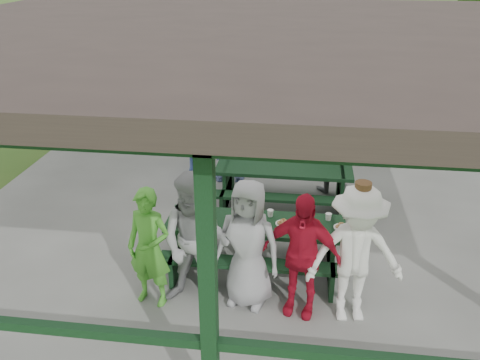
# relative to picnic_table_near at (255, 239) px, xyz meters

# --- Properties ---
(ground) EXTENTS (90.00, 90.00, 0.00)m
(ground) POSITION_rel_picnic_table_near_xyz_m (-0.16, 1.20, -0.57)
(ground) COLOR #2E551A
(ground) RESTS_ON ground
(concrete_slab) EXTENTS (10.00, 8.00, 0.10)m
(concrete_slab) POSITION_rel_picnic_table_near_xyz_m (-0.16, 1.20, -0.52)
(concrete_slab) COLOR slate
(concrete_slab) RESTS_ON ground
(pavilion_structure) EXTENTS (10.60, 8.60, 3.24)m
(pavilion_structure) POSITION_rel_picnic_table_near_xyz_m (-0.16, 1.20, 2.60)
(pavilion_structure) COLOR black
(pavilion_structure) RESTS_ON concrete_slab
(picnic_table_near) EXTENTS (2.51, 1.39, 0.75)m
(picnic_table_near) POSITION_rel_picnic_table_near_xyz_m (0.00, 0.00, 0.00)
(picnic_table_near) COLOR black
(picnic_table_near) RESTS_ON concrete_slab
(picnic_table_far) EXTENTS (2.38, 1.39, 0.75)m
(picnic_table_far) POSITION_rel_picnic_table_near_xyz_m (0.29, 2.00, -0.00)
(picnic_table_far) COLOR black
(picnic_table_far) RESTS_ON concrete_slab
(table_setting) EXTENTS (2.46, 0.45, 0.10)m
(table_setting) POSITION_rel_picnic_table_near_xyz_m (0.06, 0.02, 0.31)
(table_setting) COLOR white
(table_setting) RESTS_ON picnic_table_near
(contestant_green) EXTENTS (0.66, 0.50, 1.62)m
(contestant_green) POSITION_rel_picnic_table_near_xyz_m (-1.25, -0.94, 0.34)
(contestant_green) COLOR green
(contestant_green) RESTS_ON concrete_slab
(contestant_grey_left) EXTENTS (0.97, 0.79, 1.85)m
(contestant_grey_left) POSITION_rel_picnic_table_near_xyz_m (-0.66, -0.91, 0.45)
(contestant_grey_left) COLOR gray
(contestant_grey_left) RESTS_ON concrete_slab
(contestant_grey_mid) EXTENTS (0.95, 0.72, 1.74)m
(contestant_grey_mid) POSITION_rel_picnic_table_near_xyz_m (-0.02, -0.78, 0.40)
(contestant_grey_mid) COLOR #9B9A9D
(contestant_grey_mid) RESTS_ON concrete_slab
(contestant_red) EXTENTS (1.04, 0.60, 1.67)m
(contestant_red) POSITION_rel_picnic_table_near_xyz_m (0.65, -0.88, 0.36)
(contestant_red) COLOR red
(contestant_red) RESTS_ON concrete_slab
(contestant_white_fedora) EXTENTS (1.26, 0.84, 1.87)m
(contestant_white_fedora) POSITION_rel_picnic_table_near_xyz_m (1.30, -0.93, 0.44)
(contestant_white_fedora) COLOR white
(contestant_white_fedora) RESTS_ON concrete_slab
(spectator_lblue) EXTENTS (1.49, 0.54, 1.58)m
(spectator_lblue) POSITION_rel_picnic_table_near_xyz_m (-0.83, 2.98, 0.32)
(spectator_lblue) COLOR #7F91C4
(spectator_lblue) RESTS_ON concrete_slab
(spectator_blue) EXTENTS (0.76, 0.56, 1.91)m
(spectator_blue) POSITION_rel_picnic_table_near_xyz_m (-1.52, 3.31, 0.48)
(spectator_blue) COLOR #425BAB
(spectator_blue) RESTS_ON concrete_slab
(spectator_grey) EXTENTS (0.86, 0.70, 1.65)m
(spectator_grey) POSITION_rel_picnic_table_near_xyz_m (1.13, 2.79, 0.35)
(spectator_grey) COLOR gray
(spectator_grey) RESTS_ON concrete_slab
(pickup_truck) EXTENTS (5.39, 3.17, 1.41)m
(pickup_truck) POSITION_rel_picnic_table_near_xyz_m (1.70, 11.14, 0.13)
(pickup_truck) COLOR silver
(pickup_truck) RESTS_ON ground
(farm_trailer) EXTENTS (3.91, 2.52, 1.37)m
(farm_trailer) POSITION_rel_picnic_table_near_xyz_m (-2.52, 8.84, 0.11)
(farm_trailer) COLOR navy
(farm_trailer) RESTS_ON ground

